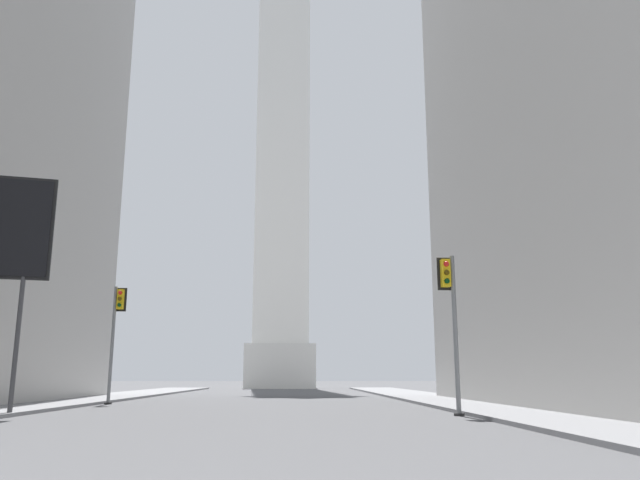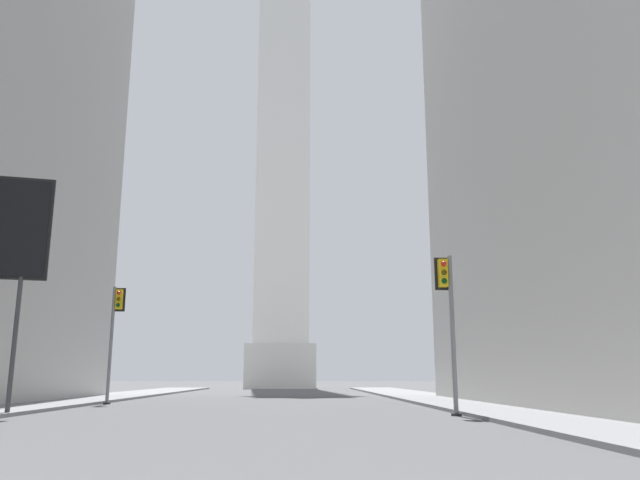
% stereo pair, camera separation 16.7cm
% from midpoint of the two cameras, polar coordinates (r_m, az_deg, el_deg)
% --- Properties ---
extents(sidewalk_left, '(5.00, 95.05, 0.15)m').
position_cam_midpoint_polar(sidewalk_left, '(32.79, -26.20, -13.57)').
color(sidewalk_left, slate).
rests_on(sidewalk_left, ground_plane).
extents(sidewalk_right, '(5.00, 95.05, 0.15)m').
position_cam_midpoint_polar(sidewalk_right, '(31.38, 14.99, -14.50)').
color(sidewalk_right, slate).
rests_on(sidewalk_right, ground_plane).
extents(obelisk, '(8.73, 8.73, 73.80)m').
position_cam_midpoint_polar(obelisk, '(87.67, -3.24, 10.54)').
color(obelisk, silver).
rests_on(obelisk, ground_plane).
extents(traffic_light_mid_left, '(0.77, 0.50, 6.37)m').
position_cam_midpoint_polar(traffic_light_mid_left, '(36.52, -18.15, -7.49)').
color(traffic_light_mid_left, slate).
rests_on(traffic_light_mid_left, ground_plane).
extents(traffic_light_mid_right, '(0.78, 0.50, 6.19)m').
position_cam_midpoint_polar(traffic_light_mid_right, '(25.17, 11.84, -6.17)').
color(traffic_light_mid_right, slate).
rests_on(traffic_light_mid_right, ground_plane).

